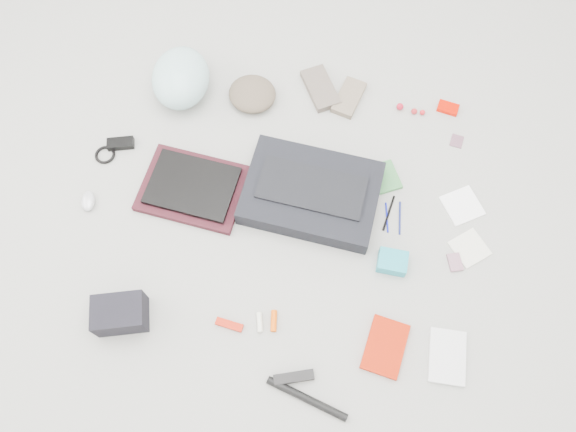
# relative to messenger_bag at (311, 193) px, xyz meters

# --- Properties ---
(ground_plane) EXTENTS (4.00, 4.00, 0.00)m
(ground_plane) POSITION_rel_messenger_bag_xyz_m (-0.08, -0.11, -0.04)
(ground_plane) COLOR gray
(messenger_bag) EXTENTS (0.55, 0.43, 0.08)m
(messenger_bag) POSITION_rel_messenger_bag_xyz_m (0.00, 0.00, 0.00)
(messenger_bag) COLOR black
(messenger_bag) RESTS_ON ground_plane
(bag_flap) EXTENTS (0.42, 0.24, 0.01)m
(bag_flap) POSITION_rel_messenger_bag_xyz_m (0.00, 0.00, 0.05)
(bag_flap) COLOR black
(bag_flap) RESTS_ON messenger_bag
(laptop_sleeve) EXTENTS (0.44, 0.36, 0.03)m
(laptop_sleeve) POSITION_rel_messenger_bag_xyz_m (-0.46, -0.01, -0.03)
(laptop_sleeve) COLOR #3A121A
(laptop_sleeve) RESTS_ON ground_plane
(laptop) EXTENTS (0.37, 0.29, 0.02)m
(laptop) POSITION_rel_messenger_bag_xyz_m (-0.46, -0.01, -0.00)
(laptop) COLOR black
(laptop) RESTS_ON laptop_sleeve
(bike_helmet) EXTENTS (0.25, 0.30, 0.18)m
(bike_helmet) POSITION_rel_messenger_bag_xyz_m (-0.57, 0.45, 0.05)
(bike_helmet) COLOR #ACDCDC
(bike_helmet) RESTS_ON ground_plane
(beanie) EXTENTS (0.25, 0.25, 0.07)m
(beanie) POSITION_rel_messenger_bag_xyz_m (-0.28, 0.44, -0.01)
(beanie) COLOR brown
(beanie) RESTS_ON ground_plane
(mitten_left) EXTENTS (0.18, 0.23, 0.03)m
(mitten_left) POSITION_rel_messenger_bag_xyz_m (0.00, 0.51, -0.03)
(mitten_left) COLOR #65594F
(mitten_left) RESTS_ON ground_plane
(mitten_right) EXTENTS (0.15, 0.20, 0.03)m
(mitten_right) POSITION_rel_messenger_bag_xyz_m (0.12, 0.47, -0.03)
(mitten_right) COLOR #7A6A57
(mitten_right) RESTS_ON ground_plane
(power_brick) EXTENTS (0.11, 0.07, 0.03)m
(power_brick) POSITION_rel_messenger_bag_xyz_m (-0.78, 0.17, -0.03)
(power_brick) COLOR black
(power_brick) RESTS_ON ground_plane
(cable_coil) EXTENTS (0.10, 0.10, 0.01)m
(cable_coil) POSITION_rel_messenger_bag_xyz_m (-0.84, 0.11, -0.04)
(cable_coil) COLOR black
(cable_coil) RESTS_ON ground_plane
(mouse) EXTENTS (0.07, 0.09, 0.03)m
(mouse) POSITION_rel_messenger_bag_xyz_m (-0.86, -0.10, -0.03)
(mouse) COLOR #B6B7BB
(mouse) RESTS_ON ground_plane
(camera_bag) EXTENTS (0.20, 0.16, 0.12)m
(camera_bag) POSITION_rel_messenger_bag_xyz_m (-0.63, -0.53, 0.02)
(camera_bag) COLOR black
(camera_bag) RESTS_ON ground_plane
(multitool) EXTENTS (0.10, 0.05, 0.02)m
(multitool) POSITION_rel_messenger_bag_xyz_m (-0.25, -0.52, -0.03)
(multitool) COLOR #B41804
(multitool) RESTS_ON ground_plane
(toiletry_tube_white) EXTENTS (0.03, 0.07, 0.02)m
(toiletry_tube_white) POSITION_rel_messenger_bag_xyz_m (-0.14, -0.51, -0.03)
(toiletry_tube_white) COLOR silver
(toiletry_tube_white) RESTS_ON ground_plane
(toiletry_tube_orange) EXTENTS (0.03, 0.08, 0.02)m
(toiletry_tube_orange) POSITION_rel_messenger_bag_xyz_m (-0.09, -0.50, -0.03)
(toiletry_tube_orange) COLOR #EB5102
(toiletry_tube_orange) RESTS_ON ground_plane
(u_lock) EXTENTS (0.14, 0.07, 0.03)m
(u_lock) POSITION_rel_messenger_bag_xyz_m (-0.01, -0.68, -0.03)
(u_lock) COLOR black
(u_lock) RESTS_ON ground_plane
(bike_pump) EXTENTS (0.28, 0.13, 0.03)m
(bike_pump) POSITION_rel_messenger_bag_xyz_m (0.04, -0.75, -0.03)
(bike_pump) COLOR black
(bike_pump) RESTS_ON ground_plane
(book_red) EXTENTS (0.17, 0.22, 0.02)m
(book_red) POSITION_rel_messenger_bag_xyz_m (0.30, -0.55, -0.03)
(book_red) COLOR red
(book_red) RESTS_ON ground_plane
(book_white) EXTENTS (0.13, 0.19, 0.02)m
(book_white) POSITION_rel_messenger_bag_xyz_m (0.51, -0.57, -0.03)
(book_white) COLOR silver
(book_white) RESTS_ON ground_plane
(notepad) EXTENTS (0.14, 0.16, 0.02)m
(notepad) POSITION_rel_messenger_bag_xyz_m (0.29, 0.11, -0.03)
(notepad) COLOR #38783D
(notepad) RESTS_ON ground_plane
(pen_blue) EXTENTS (0.02, 0.12, 0.01)m
(pen_blue) POSITION_rel_messenger_bag_xyz_m (0.30, -0.06, -0.04)
(pen_blue) COLOR #0D15A0
(pen_blue) RESTS_ON ground_plane
(pen_black) EXTENTS (0.05, 0.15, 0.01)m
(pen_black) POSITION_rel_messenger_bag_xyz_m (0.30, -0.04, -0.04)
(pen_black) COLOR black
(pen_black) RESTS_ON ground_plane
(pen_navy) EXTENTS (0.01, 0.14, 0.01)m
(pen_navy) POSITION_rel_messenger_bag_xyz_m (0.35, -0.06, -0.04)
(pen_navy) COLOR navy
(pen_navy) RESTS_ON ground_plane
(accordion_wallet) EXTENTS (0.11, 0.10, 0.05)m
(accordion_wallet) POSITION_rel_messenger_bag_xyz_m (0.32, -0.24, -0.02)
(accordion_wallet) COLOR teal
(accordion_wallet) RESTS_ON ground_plane
(card_deck) EXTENTS (0.06, 0.08, 0.01)m
(card_deck) POSITION_rel_messenger_bag_xyz_m (0.55, -0.22, -0.04)
(card_deck) COLOR gray
(card_deck) RESTS_ON ground_plane
(napkin_top) EXTENTS (0.18, 0.18, 0.01)m
(napkin_top) POSITION_rel_messenger_bag_xyz_m (0.59, 0.02, -0.04)
(napkin_top) COLOR white
(napkin_top) RESTS_ON ground_plane
(napkin_bottom) EXTENTS (0.17, 0.17, 0.01)m
(napkin_bottom) POSITION_rel_messenger_bag_xyz_m (0.61, -0.16, -0.04)
(napkin_bottom) COLOR silver
(napkin_bottom) RESTS_ON ground_plane
(lollipop_a) EXTENTS (0.03, 0.03, 0.03)m
(lollipop_a) POSITION_rel_messenger_bag_xyz_m (0.34, 0.45, -0.03)
(lollipop_a) COLOR #B11226
(lollipop_a) RESTS_ON ground_plane
(lollipop_b) EXTENTS (0.03, 0.03, 0.03)m
(lollipop_b) POSITION_rel_messenger_bag_xyz_m (0.40, 0.43, -0.03)
(lollipop_b) COLOR #AA1F24
(lollipop_b) RESTS_ON ground_plane
(lollipop_c) EXTENTS (0.03, 0.03, 0.02)m
(lollipop_c) POSITION_rel_messenger_bag_xyz_m (0.43, 0.43, -0.03)
(lollipop_c) COLOR red
(lollipop_c) RESTS_ON ground_plane
(altoids_tin) EXTENTS (0.10, 0.07, 0.02)m
(altoids_tin) POSITION_rel_messenger_bag_xyz_m (0.54, 0.46, -0.03)
(altoids_tin) COLOR red
(altoids_tin) RESTS_ON ground_plane
(stamp_sheet) EXTENTS (0.06, 0.07, 0.00)m
(stamp_sheet) POSITION_rel_messenger_bag_xyz_m (0.57, 0.31, -0.04)
(stamp_sheet) COLOR #724A5A
(stamp_sheet) RESTS_ON ground_plane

